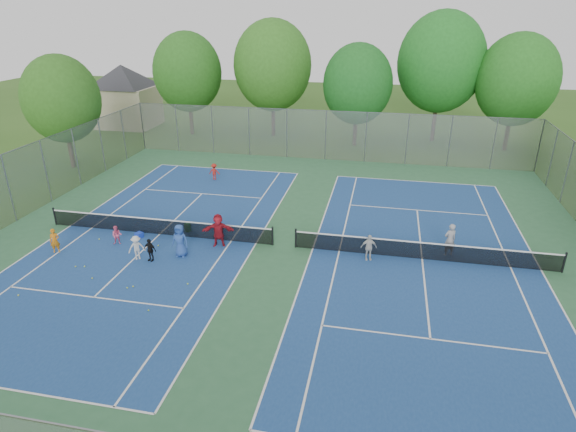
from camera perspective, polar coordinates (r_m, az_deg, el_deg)
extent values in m
plane|color=#2F561A|center=(25.17, -0.46, -3.60)|extent=(120.00, 120.00, 0.00)
cube|color=#2D613B|center=(25.17, -0.46, -3.59)|extent=(32.00, 32.00, 0.01)
cube|color=navy|center=(27.36, -14.96, -2.10)|extent=(10.97, 23.77, 0.01)
cube|color=navy|center=(24.82, 15.61, -4.93)|extent=(10.97, 23.77, 0.01)
cube|color=black|center=(27.18, -15.05, -1.27)|extent=(12.87, 0.10, 0.91)
cube|color=black|center=(24.62, 15.72, -4.03)|extent=(12.87, 0.10, 0.91)
cube|color=gray|center=(39.35, 4.49, 9.49)|extent=(32.00, 0.10, 4.00)
cube|color=gray|center=(31.61, -30.17, 2.80)|extent=(0.10, 32.00, 4.00)
cube|color=#B7A88C|center=(53.96, -18.67, 12.18)|extent=(6.00, 5.00, 4.00)
pyramid|color=#2D2D33|center=(53.39, -19.27, 16.58)|extent=(11.03, 11.03, 2.20)
cylinder|color=#443326|center=(48.71, -11.43, 11.52)|extent=(0.36, 0.36, 3.50)
ellipsoid|color=#255B1A|center=(48.06, -11.83, 16.36)|extent=(6.40, 6.40, 7.36)
cylinder|color=#443326|center=(47.15, -1.76, 11.79)|extent=(0.36, 0.36, 3.85)
ellipsoid|color=#2E651D|center=(46.43, -1.83, 17.39)|extent=(7.20, 7.20, 8.28)
cylinder|color=#443326|center=(44.11, 7.96, 10.30)|extent=(0.36, 0.36, 3.15)
ellipsoid|color=#1A591D|center=(43.42, 8.25, 15.22)|extent=(6.00, 6.00, 6.90)
cylinder|color=#443326|center=(47.04, 16.96, 11.00)|extent=(0.36, 0.36, 4.20)
ellipsoid|color=#1D671F|center=(46.31, 17.71, 16.97)|extent=(7.60, 7.60, 8.74)
cylinder|color=#443326|center=(46.12, 24.59, 9.22)|extent=(0.36, 0.36, 3.50)
ellipsoid|color=#22641C|center=(45.42, 25.50, 14.36)|extent=(6.60, 6.60, 7.59)
cylinder|color=#443326|center=(40.98, -24.40, 7.42)|extent=(0.36, 0.36, 3.15)
ellipsoid|color=#295A1A|center=(40.25, -25.28, 12.43)|extent=(5.60, 5.60, 6.44)
cube|color=#1939C1|center=(27.25, -17.23, -2.17)|extent=(0.45, 0.45, 0.30)
cube|color=#227E37|center=(27.24, -11.80, -1.34)|extent=(0.32, 0.32, 0.51)
imported|color=orange|center=(26.98, -25.92, -2.67)|extent=(0.56, 0.48, 1.30)
imported|color=#E75981|center=(26.70, -19.62, -2.16)|extent=(0.59, 0.52, 1.04)
imported|color=beige|center=(24.78, -17.50, -3.61)|extent=(0.94, 0.84, 1.26)
imported|color=black|center=(24.47, -16.05, -3.88)|extent=(0.74, 0.42, 1.19)
imported|color=#294C97|center=(24.44, -12.68, -2.86)|extent=(0.83, 0.54, 1.70)
imported|color=maroon|center=(25.12, -8.25, -1.67)|extent=(1.72, 0.89, 1.77)
imported|color=#A52017|center=(35.17, -8.73, 5.21)|extent=(0.79, 0.48, 1.21)
imported|color=gray|center=(25.21, 18.63, -2.70)|extent=(0.74, 0.63, 1.72)
imported|color=beige|center=(23.92, 9.53, -3.69)|extent=(0.84, 0.50, 1.34)
sphere|color=#C6E735|center=(22.29, -11.80, -7.91)|extent=(0.07, 0.07, 0.07)
sphere|color=#B9CD2F|center=(22.71, -17.88, -7.99)|extent=(0.07, 0.07, 0.07)
sphere|color=#A0C42D|center=(20.90, -16.19, -10.72)|extent=(0.07, 0.07, 0.07)
sphere|color=#CEE334|center=(25.51, -15.92, -4.11)|extent=(0.07, 0.07, 0.07)
sphere|color=yellow|center=(24.05, -29.32, -8.23)|extent=(0.07, 0.07, 0.07)
sphere|color=#BEDC33|center=(27.72, -21.46, -2.61)|extent=(0.07, 0.07, 0.07)
sphere|color=#B1C42D|center=(24.00, -22.18, -6.88)|extent=(0.07, 0.07, 0.07)
sphere|color=#B1D331|center=(22.69, -18.51, -8.11)|extent=(0.07, 0.07, 0.07)
sphere|color=#E5EE37|center=(26.03, -15.13, -3.44)|extent=(0.07, 0.07, 0.07)
sphere|color=#B9CA2F|center=(25.32, -23.86, -5.54)|extent=(0.07, 0.07, 0.07)
sphere|color=#E1F037|center=(25.94, -17.52, -3.83)|extent=(0.07, 0.07, 0.07)
sphere|color=#CBF037|center=(25.16, -22.95, -5.56)|extent=(0.07, 0.07, 0.07)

